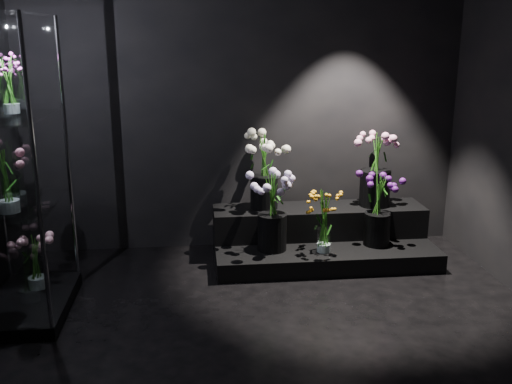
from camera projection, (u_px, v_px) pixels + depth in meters
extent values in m
plane|color=black|center=(274.00, 354.00, 3.61)|extent=(4.00, 4.00, 0.00)
plane|color=black|center=(244.00, 98.00, 5.16)|extent=(4.00, 0.00, 4.00)
plane|color=black|center=(398.00, 280.00, 1.32)|extent=(4.00, 0.00, 4.00)
cube|color=black|center=(323.00, 251.00, 5.11)|extent=(1.94, 0.86, 0.16)
cube|color=black|center=(319.00, 221.00, 5.26)|extent=(1.94, 0.43, 0.27)
cube|color=black|center=(30.00, 304.00, 4.17)|extent=(0.57, 0.95, 0.09)
cube|color=white|center=(18.00, 205.00, 3.97)|extent=(0.51, 0.89, 0.01)
cube|color=white|center=(8.00, 117.00, 3.80)|extent=(0.51, 0.89, 0.01)
cylinder|color=white|center=(324.00, 240.00, 4.85)|extent=(0.12, 0.12, 0.21)
cylinder|color=black|center=(272.00, 232.00, 4.89)|extent=(0.25, 0.25, 0.32)
cylinder|color=black|center=(377.00, 229.00, 5.01)|extent=(0.23, 0.23, 0.29)
cylinder|color=black|center=(264.00, 192.00, 5.16)|extent=(0.25, 0.25, 0.30)
cylinder|color=black|center=(375.00, 188.00, 5.23)|extent=(0.28, 0.28, 0.33)
cylinder|color=white|center=(8.00, 195.00, 3.75)|extent=(0.15, 0.15, 0.24)
cylinder|color=white|center=(11.00, 99.00, 3.88)|extent=(0.11, 0.11, 0.20)
cylinder|color=white|center=(37.00, 272.00, 4.31)|extent=(0.15, 0.15, 0.25)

